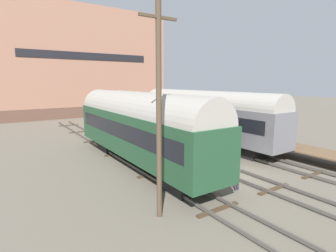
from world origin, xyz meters
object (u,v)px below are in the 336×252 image
(person_worker, at_px, (237,173))
(train_car_brown, at_px, (155,115))
(train_car_green, at_px, (138,125))
(bench, at_px, (266,135))
(train_car_grey, at_px, (203,113))
(utility_pole, at_px, (159,105))

(person_worker, bearing_deg, train_car_brown, 81.57)
(train_car_green, relative_size, bench, 11.86)
(train_car_green, bearing_deg, train_car_grey, 18.32)
(train_car_grey, xyz_separation_m, person_worker, (-6.19, -10.13, -2.00))
(train_car_grey, bearing_deg, bench, -65.02)
(train_car_brown, height_order, bench, train_car_brown)
(train_car_brown, height_order, utility_pole, utility_pole)
(train_car_brown, distance_m, bench, 10.42)
(person_worker, bearing_deg, train_car_grey, 58.56)
(person_worker, height_order, utility_pole, utility_pole)
(train_car_green, distance_m, bench, 11.82)
(train_car_brown, bearing_deg, train_car_green, -131.92)
(train_car_brown, xyz_separation_m, person_worker, (-1.79, -12.11, -1.88))
(utility_pole, bearing_deg, train_car_green, 69.92)
(bench, bearing_deg, train_car_grey, 114.98)
(bench, relative_size, person_worker, 0.81)
(train_car_brown, bearing_deg, train_car_grey, -24.30)
(train_car_brown, relative_size, train_car_green, 1.07)
(train_car_grey, relative_size, utility_pole, 1.82)
(train_car_brown, distance_m, person_worker, 12.39)
(train_car_grey, distance_m, bench, 6.37)
(bench, distance_m, utility_pole, 15.24)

